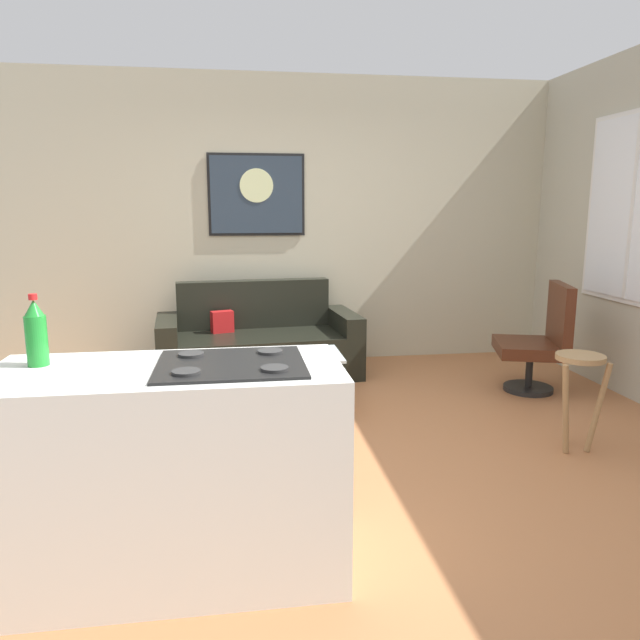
{
  "coord_description": "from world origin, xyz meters",
  "views": [
    {
      "loc": [
        -0.59,
        -3.48,
        1.55
      ],
      "look_at": [
        0.05,
        0.9,
        0.7
      ],
      "focal_mm": 33.18,
      "sensor_mm": 36.0,
      "label": 1
    }
  ],
  "objects_px": {
    "couch": "(258,345)",
    "coffee_table": "(269,360)",
    "soda_bottle": "(36,334)",
    "bar_stool": "(579,378)",
    "armchair": "(541,340)",
    "wall_painting": "(257,195)"
  },
  "relations": [
    {
      "from": "coffee_table",
      "to": "armchair",
      "type": "bearing_deg",
      "value": 5.19
    },
    {
      "from": "coffee_table",
      "to": "soda_bottle",
      "type": "bearing_deg",
      "value": -119.88
    },
    {
      "from": "wall_painting",
      "to": "soda_bottle",
      "type": "bearing_deg",
      "value": -107.22
    },
    {
      "from": "armchair",
      "to": "coffee_table",
      "type": "bearing_deg",
      "value": -174.81
    },
    {
      "from": "wall_painting",
      "to": "bar_stool",
      "type": "bearing_deg",
      "value": -53.06
    },
    {
      "from": "coffee_table",
      "to": "soda_bottle",
      "type": "distance_m",
      "value": 2.19
    },
    {
      "from": "couch",
      "to": "coffee_table",
      "type": "relative_size",
      "value": 1.72
    },
    {
      "from": "soda_bottle",
      "to": "couch",
      "type": "bearing_deg",
      "value": 70.7
    },
    {
      "from": "armchair",
      "to": "soda_bottle",
      "type": "relative_size",
      "value": 3.12
    },
    {
      "from": "coffee_table",
      "to": "wall_painting",
      "type": "xyz_separation_m",
      "value": [
        -0.0,
        1.55,
        1.25
      ]
    },
    {
      "from": "armchair",
      "to": "bar_stool",
      "type": "distance_m",
      "value": 1.26
    },
    {
      "from": "wall_painting",
      "to": "couch",
      "type": "bearing_deg",
      "value": -93.9
    },
    {
      "from": "coffee_table",
      "to": "wall_painting",
      "type": "distance_m",
      "value": 1.99
    },
    {
      "from": "bar_stool",
      "to": "wall_painting",
      "type": "relative_size",
      "value": 0.68
    },
    {
      "from": "wall_painting",
      "to": "coffee_table",
      "type": "bearing_deg",
      "value": -89.89
    },
    {
      "from": "couch",
      "to": "coffee_table",
      "type": "distance_m",
      "value": 1.08
    },
    {
      "from": "bar_stool",
      "to": "armchair",
      "type": "bearing_deg",
      "value": 71.53
    },
    {
      "from": "armchair",
      "to": "wall_painting",
      "type": "relative_size",
      "value": 0.99
    },
    {
      "from": "couch",
      "to": "wall_painting",
      "type": "height_order",
      "value": "wall_painting"
    },
    {
      "from": "armchair",
      "to": "wall_painting",
      "type": "height_order",
      "value": "wall_painting"
    },
    {
      "from": "couch",
      "to": "bar_stool",
      "type": "bearing_deg",
      "value": -46.65
    },
    {
      "from": "bar_stool",
      "to": "couch",
      "type": "bearing_deg",
      "value": 133.35
    }
  ]
}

